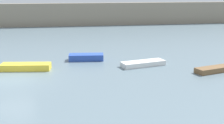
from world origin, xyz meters
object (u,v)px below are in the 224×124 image
rowboat_yellow (26,67)px  rowboat_white (143,64)px  rowboat_blue (86,57)px  rowboat_brown (214,70)px

rowboat_yellow → rowboat_white: rowboat_yellow is taller
rowboat_blue → rowboat_white: size_ratio=0.82×
rowboat_white → rowboat_blue: bearing=134.2°
rowboat_yellow → rowboat_white: bearing=5.9°
rowboat_blue → rowboat_white: rowboat_blue is taller
rowboat_yellow → rowboat_blue: (4.93, 2.45, 0.02)m
rowboat_yellow → rowboat_blue: size_ratio=1.26×
rowboat_brown → rowboat_yellow: bearing=151.9°
rowboat_yellow → rowboat_white: 9.38m
rowboat_blue → rowboat_brown: 10.74m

